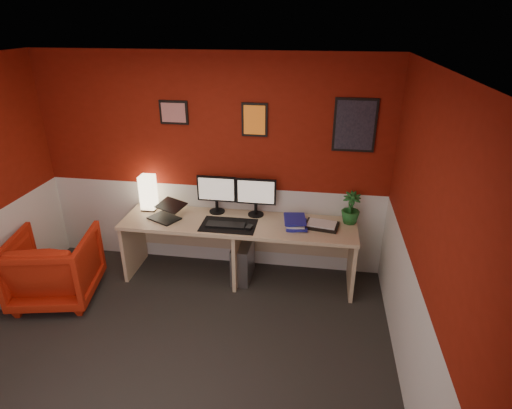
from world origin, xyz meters
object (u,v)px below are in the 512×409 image
laptop (163,210)px  armchair (55,267)px  desk (239,251)px  monitor_left (216,189)px  shoji_lamp (148,194)px  monitor_right (256,192)px  potted_plant (351,208)px  zen_tray (322,225)px  pc_tower (243,261)px

laptop → armchair: 1.28m
desk → monitor_left: (-0.29, 0.22, 0.66)m
shoji_lamp → monitor_right: size_ratio=0.69×
laptop → monitor_right: size_ratio=0.57×
shoji_lamp → monitor_left: 0.81m
desk → potted_plant: bearing=8.3°
laptop → zen_tray: laptop is taller
pc_tower → armchair: 2.03m
shoji_lamp → pc_tower: 1.35m
monitor_right → zen_tray: monitor_right is taller
laptop → zen_tray: 1.76m
laptop → shoji_lamp: bearing=166.4°
shoji_lamp → potted_plant: (2.31, 0.00, -0.02)m
desk → laptop: (-0.84, -0.05, 0.47)m
potted_plant → armchair: 3.24m
monitor_left → pc_tower: bearing=-31.6°
monitor_right → pc_tower: bearing=-122.7°
monitor_right → armchair: monitor_right is taller
monitor_left → pc_tower: monitor_left is taller
zen_tray → pc_tower: size_ratio=0.78×
armchair → laptop: bearing=-161.5°
shoji_lamp → potted_plant: 2.31m
zen_tray → pc_tower: bearing=-179.0°
desk → monitor_right: (0.17, 0.21, 0.66)m
shoji_lamp → pc_tower: bearing=-8.0°
laptop → monitor_left: (0.54, 0.27, 0.18)m
laptop → pc_tower: 1.07m
monitor_right → pc_tower: 0.83m
monitor_left → monitor_right: bearing=-1.7°
shoji_lamp → monitor_right: bearing=1.5°
monitor_left → monitor_right: same height
monitor_right → potted_plant: (1.05, -0.03, -0.11)m
laptop → monitor_left: size_ratio=0.57×
laptop → monitor_right: (1.00, 0.26, 0.18)m
monitor_right → zen_tray: size_ratio=1.66×
monitor_right → pc_tower: (-0.12, -0.19, -0.80)m
pc_tower → zen_tray: bearing=2.4°
laptop → zen_tray: bearing=30.3°
shoji_lamp → armchair: shoji_lamp is taller
zen_tray → laptop: bearing=-177.3°
shoji_lamp → pc_tower: (1.14, -0.16, -0.70)m
desk → armchair: (-1.87, -0.65, 0.01)m
laptop → potted_plant: potted_plant is taller
monitor_left → potted_plant: 1.51m
laptop → potted_plant: (2.05, 0.23, 0.07)m
armchair → monitor_left: bearing=-162.7°
desk → laptop: 0.96m
potted_plant → pc_tower: potted_plant is taller
desk → pc_tower: size_ratio=5.78×
monitor_left → shoji_lamp: bearing=-176.7°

